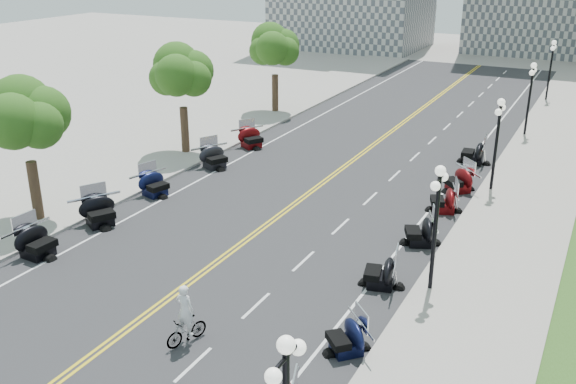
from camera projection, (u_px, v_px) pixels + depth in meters
The scene contains 43 objects.
ground at pixel (185, 286), 25.02m from camera, with size 160.00×160.00×0.00m, color gray.
road at pixel (299, 201), 33.31m from camera, with size 16.00×90.00×0.01m, color #333335.
centerline_yellow_a at pixel (297, 200), 33.36m from camera, with size 0.12×90.00×0.00m, color yellow.
centerline_yellow_b at pixel (301, 201), 33.25m from camera, with size 0.12×90.00×0.00m, color yellow.
edge_line_north at pixel (419, 224), 30.57m from camera, with size 0.12×90.00×0.00m, color white.
edge_line_south at pixel (197, 181), 36.04m from camera, with size 0.12×90.00×0.00m, color white.
lane_dash_5 at pixel (193, 364), 20.33m from camera, with size 0.12×2.00×0.00m, color white.
lane_dash_6 at pixel (256, 305), 23.65m from camera, with size 0.12×2.00×0.00m, color white.
lane_dash_7 at pixel (303, 261), 26.96m from camera, with size 0.12×2.00×0.00m, color white.
lane_dash_8 at pixel (341, 226), 30.28m from camera, with size 0.12×2.00×0.00m, color white.
lane_dash_9 at pixel (370, 199), 33.60m from camera, with size 0.12×2.00×0.00m, color white.
lane_dash_10 at pixel (395, 176), 36.91m from camera, with size 0.12×2.00×0.00m, color white.
lane_dash_11 at pixel (415, 157), 40.23m from camera, with size 0.12×2.00×0.00m, color white.
lane_dash_12 at pixel (432, 140), 43.55m from camera, with size 0.12×2.00×0.00m, color white.
lane_dash_13 at pixel (447, 127), 46.86m from camera, with size 0.12×2.00×0.00m, color white.
lane_dash_14 at pixel (460, 115), 50.18m from camera, with size 0.12×2.00×0.00m, color white.
lane_dash_15 at pixel (471, 104), 53.50m from camera, with size 0.12×2.00×0.00m, color white.
lane_dash_16 at pixel (481, 95), 56.81m from camera, with size 0.12×2.00×0.00m, color white.
lane_dash_17 at pixel (490, 86), 60.13m from camera, with size 0.12×2.00×0.00m, color white.
lane_dash_18 at pixel (498, 79), 63.45m from camera, with size 0.12×2.00×0.00m, color white.
lane_dash_19 at pixel (505, 72), 66.76m from camera, with size 0.12×2.00×0.00m, color white.
sidewalk_north at pixel (508, 239), 28.80m from camera, with size 5.00×90.00×0.15m, color #9E9991.
sidewalk_south at pixel (139, 169), 37.76m from camera, with size 5.00×90.00×0.15m, color #9E9991.
street_lamp_2 at pixel (435, 229), 23.72m from camera, with size 0.50×1.20×4.90m, color black, non-canonical shape.
street_lamp_3 at pixel (496, 145), 33.67m from camera, with size 0.50×1.20×4.90m, color black, non-canonical shape.
street_lamp_4 at pixel (529, 99), 43.62m from camera, with size 0.50×1.20×4.90m, color black, non-canonical shape.
street_lamp_5 at pixel (550, 71), 53.57m from camera, with size 0.50×1.20×4.90m, color black, non-canonical shape.
tree_2 at pixel (25, 125), 29.23m from camera, with size 4.80×4.80×9.20m, color #235619, non-canonical shape.
tree_3 at pixel (182, 79), 39.18m from camera, with size 4.80×4.80×9.20m, color #235619, non-canonical shape.
tree_4 at pixel (275, 52), 49.13m from camera, with size 4.80×4.80×9.20m, color #235619, non-canonical shape.
motorcycle_n_5 at pixel (346, 336), 20.75m from camera, with size 1.78×1.78×1.24m, color black, non-canonical shape.
motorcycle_n_6 at pixel (381, 271), 24.77m from camera, with size 1.95×1.95×1.36m, color black, non-canonical shape.
motorcycle_n_7 at pixel (420, 230), 28.26m from camera, with size 2.00×2.00×1.40m, color black, non-canonical shape.
motorcycle_n_8 at pixel (444, 199), 31.75m from camera, with size 1.97×1.97×1.38m, color #590A0C, non-canonical shape.
motorcycle_n_9 at pixel (459, 179), 34.34m from camera, with size 2.04×2.04×1.43m, color #590A0C, non-canonical shape.
motorcycle_n_10 at pixel (474, 151), 38.79m from camera, with size 2.15×2.15×1.50m, color black, non-canonical shape.
motorcycle_s_5 at pixel (36, 240), 27.15m from camera, with size 2.13×2.13×1.49m, color black, non-canonical shape.
motorcycle_s_6 at pixel (99, 210), 30.21m from camera, with size 2.19×2.19×1.53m, color black, non-canonical shape.
motorcycle_s_7 at pixel (154, 183), 33.81m from camera, with size 2.00×2.00×1.40m, color black, non-canonical shape.
motorcycle_s_8 at pixel (214, 156), 37.99m from camera, with size 2.10×2.10×1.47m, color black, non-canonical shape.
motorcycle_s_9 at pixel (251, 137), 41.82m from camera, with size 2.08×2.08×1.46m, color #590A0C, non-canonical shape.
bicycle at pixel (186, 330), 21.29m from camera, with size 0.45×1.58×0.95m, color #A51414.
cyclist_rider at pixel (184, 294), 20.79m from camera, with size 0.67×0.44×1.83m, color silver.
Camera 1 is at (13.65, -17.72, 12.46)m, focal length 40.00 mm.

